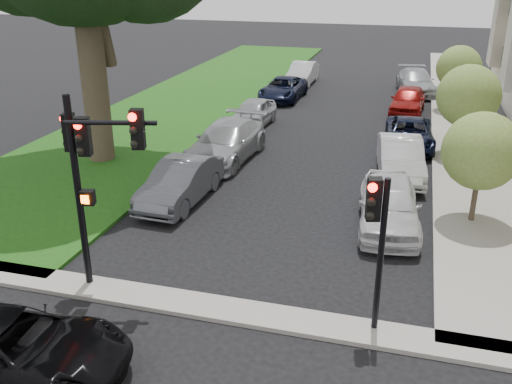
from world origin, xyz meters
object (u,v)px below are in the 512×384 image
(car_parked_8, at_px, (283,89))
(traffic_signal_main, at_px, (90,161))
(car_parked_9, at_px, (303,73))
(car_parked_1, at_px, (400,158))
(car_parked_6, at_px, (226,142))
(small_tree_b, at_px, (469,96))
(car_parked_4, at_px, (416,82))
(small_tree_c, at_px, (459,68))
(car_parked_3, at_px, (408,100))
(car_parked_2, at_px, (409,134))
(car_cross_near, at_px, (7,348))
(car_parked_0, at_px, (389,204))
(car_parked_5, at_px, (180,182))
(small_tree_a, at_px, (482,151))
(car_parked_7, at_px, (253,113))
(traffic_signal_secondary, at_px, (377,228))

(car_parked_8, bearing_deg, traffic_signal_main, -87.05)
(traffic_signal_main, relative_size, car_parked_9, 1.16)
(car_parked_1, height_order, car_parked_6, car_parked_6)
(small_tree_b, distance_m, car_parked_9, 16.83)
(car_parked_1, xyz_separation_m, car_parked_4, (0.28, 15.92, -0.02))
(small_tree_c, relative_size, car_parked_3, 0.84)
(car_parked_3, bearing_deg, small_tree_b, -67.30)
(car_parked_2, relative_size, car_parked_3, 1.06)
(traffic_signal_main, height_order, car_cross_near, traffic_signal_main)
(car_parked_9, bearing_deg, small_tree_c, -27.85)
(car_parked_0, distance_m, car_parked_5, 7.22)
(small_tree_a, xyz_separation_m, car_parked_9, (-9.83, 20.68, -1.74))
(car_parked_2, distance_m, car_parked_5, 11.60)
(car_parked_6, distance_m, car_parked_8, 11.82)
(small_tree_c, relative_size, car_parked_7, 0.89)
(car_parked_2, distance_m, car_parked_8, 11.08)
(car_parked_1, bearing_deg, car_parked_0, -98.58)
(car_cross_near, relative_size, car_parked_5, 1.12)
(small_tree_c, relative_size, car_parked_4, 0.72)
(small_tree_b, distance_m, car_parked_5, 12.90)
(car_parked_0, height_order, car_parked_6, car_parked_6)
(small_tree_b, xyz_separation_m, car_parked_9, (-9.83, 13.52, -1.93))
(car_parked_2, bearing_deg, car_parked_8, 131.30)
(traffic_signal_secondary, distance_m, car_parked_9, 28.51)
(small_tree_b, relative_size, car_parked_9, 0.90)
(car_parked_5, relative_size, car_parked_7, 1.10)
(traffic_signal_main, height_order, car_parked_3, traffic_signal_main)
(car_parked_0, bearing_deg, car_parked_5, 173.73)
(car_parked_8, bearing_deg, car_parked_2, -43.57)
(car_parked_5, distance_m, car_parked_8, 16.67)
(small_tree_a, relative_size, car_cross_near, 0.73)
(car_parked_8, bearing_deg, car_parked_7, -88.96)
(traffic_signal_secondary, xyz_separation_m, car_parked_2, (0.43, 14.67, -2.02))
(traffic_signal_main, bearing_deg, traffic_signal_secondary, -0.34)
(car_parked_2, bearing_deg, car_parked_7, 166.07)
(small_tree_c, relative_size, car_parked_2, 0.79)
(car_parked_1, bearing_deg, car_parked_4, 82.03)
(car_parked_2, xyz_separation_m, car_parked_5, (-7.59, -8.77, 0.10))
(car_parked_1, bearing_deg, car_parked_5, -154.21)
(car_parked_3, height_order, car_parked_9, car_parked_3)
(car_parked_2, height_order, car_parked_5, car_parked_5)
(car_parked_1, relative_size, car_parked_7, 1.13)
(car_parked_5, bearing_deg, car_parked_1, 35.29)
(small_tree_b, bearing_deg, car_parked_1, -126.34)
(car_parked_7, bearing_deg, car_parked_8, 91.47)
(car_parked_7, height_order, car_parked_8, car_parked_7)
(car_parked_0, relative_size, car_parked_3, 1.08)
(car_parked_3, bearing_deg, car_parked_7, -143.58)
(car_cross_near, distance_m, car_parked_6, 14.35)
(car_parked_4, bearing_deg, car_cross_near, -113.48)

